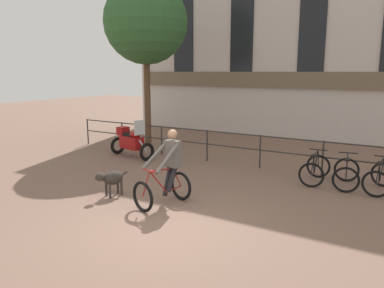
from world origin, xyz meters
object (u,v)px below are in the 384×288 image
object	(u,v)px
parked_bicycle_near_lamp	(315,169)
parked_bicycle_mid_right	(380,178)
dog	(111,179)
cyclist_with_bike	(167,172)
parked_bicycle_mid_left	(346,174)
parked_motorcycle	(131,141)

from	to	relation	value
parked_bicycle_near_lamp	parked_bicycle_mid_right	size ratio (longest dim) A/B	0.98
dog	parked_bicycle_mid_right	xyz separation A→B (m)	(5.49, 3.72, -0.08)
cyclist_with_bike	parked_bicycle_mid_right	distance (m)	5.33
dog	parked_bicycle_mid_left	world-z (taller)	parked_bicycle_mid_left
cyclist_with_bike	parked_bicycle_mid_right	size ratio (longest dim) A/B	1.46
parked_bicycle_near_lamp	parked_bicycle_mid_left	bearing A→B (deg)	176.75
dog	parked_bicycle_near_lamp	size ratio (longest dim) A/B	0.77
dog	parked_bicycle_mid_right	world-z (taller)	parked_bicycle_mid_right
cyclist_with_bike	dog	bearing A→B (deg)	-156.09
parked_bicycle_mid_left	parked_bicycle_mid_right	bearing A→B (deg)	171.83
parked_motorcycle	parked_bicycle_near_lamp	bearing A→B (deg)	-76.32
parked_bicycle_mid_left	parked_bicycle_near_lamp	bearing A→B (deg)	-8.16
dog	parked_motorcycle	distance (m)	4.20
cyclist_with_bike	parked_bicycle_mid_left	size ratio (longest dim) A/B	1.42
cyclist_with_bike	parked_bicycle_near_lamp	bearing A→B (deg)	69.54
parked_bicycle_mid_right	parked_motorcycle	bearing A→B (deg)	6.73
cyclist_with_bike	parked_bicycle_near_lamp	distance (m)	4.26
parked_bicycle_mid_right	parked_bicycle_mid_left	bearing A→B (deg)	5.00
parked_bicycle_near_lamp	parked_bicycle_mid_right	bearing A→B (deg)	176.75
cyclist_with_bike	dog	world-z (taller)	cyclist_with_bike
dog	parked_motorcycle	world-z (taller)	parked_motorcycle
parked_motorcycle	parked_bicycle_mid_left	size ratio (longest dim) A/B	1.54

